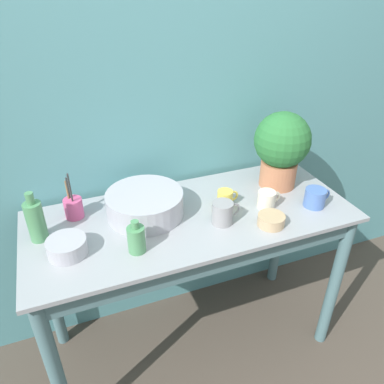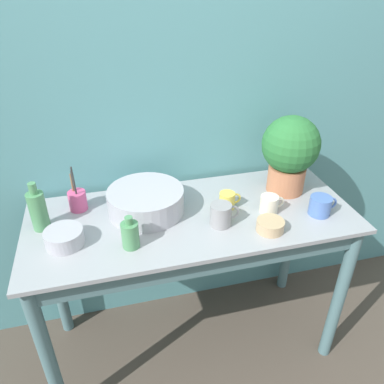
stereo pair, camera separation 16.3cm
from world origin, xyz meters
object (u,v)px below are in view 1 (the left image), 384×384
mug_yellow (225,198)px  bottle_tall (36,220)px  potted_plant (282,146)px  bowl_small_steel (67,247)px  utensil_cup (74,207)px  mug_cream (267,199)px  bottle_short (136,239)px  mug_blue (315,198)px  bowl_wash_large (145,204)px  bowl_small_tan (271,220)px  mug_grey (223,213)px

mug_yellow → bottle_tall: bearing=176.7°
potted_plant → bowl_small_steel: size_ratio=2.48×
utensil_cup → mug_cream: bearing=-15.9°
bowl_small_steel → utensil_cup: bearing=77.9°
bottle_short → utensil_cup: size_ratio=0.60×
bottle_short → mug_yellow: 0.50m
mug_cream → potted_plant: bearing=45.5°
mug_blue → utensil_cup: (-1.06, 0.31, 0.01)m
bowl_wash_large → mug_blue: 0.79m
mug_yellow → mug_blue: mug_blue is taller
bowl_small_steel → bowl_small_tan: (0.84, -0.12, -0.01)m
mug_grey → bowl_small_steel: 0.65m
bowl_small_tan → utensil_cup: 0.87m
bowl_wash_large → utensil_cup: bearing=162.1°
bowl_wash_large → bottle_tall: bottle_tall is taller
mug_yellow → mug_cream: bearing=-25.6°
mug_grey → mug_cream: bearing=9.0°
bottle_tall → mug_yellow: bearing=-3.3°
mug_blue → utensil_cup: size_ratio=0.56×
mug_cream → bowl_small_steel: (-0.90, -0.01, -0.01)m
mug_yellow → utensil_cup: size_ratio=0.44×
mug_yellow → bowl_small_steel: bearing=-172.8°
bottle_tall → mug_yellow: 0.83m
bowl_wash_large → mug_yellow: 0.38m
mug_cream → bowl_small_steel: bearing=-179.4°
bowl_small_steel → mug_cream: bearing=0.6°
bowl_wash_large → utensil_cup: (-0.30, 0.10, -0.01)m
bottle_short → bowl_small_steel: bearing=162.7°
potted_plant → mug_cream: potted_plant is taller
bowl_small_steel → utensil_cup: 0.26m
mug_grey → mug_cream: size_ratio=1.13×
potted_plant → mug_yellow: potted_plant is taller
mug_yellow → bowl_small_tan: mug_yellow is taller
mug_yellow → bowl_small_tan: 0.24m
bottle_tall → bowl_small_tan: 0.98m
mug_yellow → mug_grey: (-0.07, -0.12, 0.01)m
mug_blue → bowl_small_steel: mug_blue is taller
bottle_tall → bottle_short: 0.42m
bowl_small_steel → bowl_wash_large: bearing=23.3°
mug_cream → mug_grey: bearing=-171.0°
mug_cream → bowl_wash_large: bearing=165.2°
potted_plant → bowl_small_tan: 0.41m
bottle_short → utensil_cup: utensil_cup is taller
mug_yellow → utensil_cup: bearing=166.7°
mug_cream → utensil_cup: (-0.84, 0.24, 0.01)m
mug_grey → mug_blue: size_ratio=0.99×
mug_yellow → mug_cream: size_ratio=0.90×
potted_plant → mug_grey: (-0.40, -0.20, -0.17)m
mug_cream → bowl_small_tan: 0.14m
bottle_tall → mug_cream: size_ratio=1.92×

